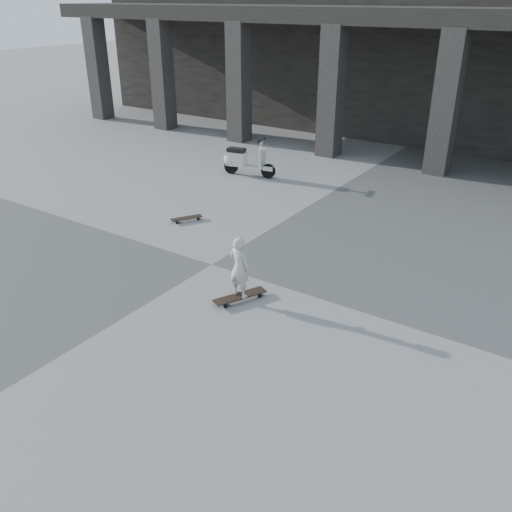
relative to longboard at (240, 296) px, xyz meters
The scene contains 6 objects.
ground 1.50m from the longboard, 147.09° to the left, with size 90.00×90.00×0.00m, color #4A4947.
colonnade 14.93m from the longboard, 94.92° to the left, with size 28.00×8.82×6.00m.
longboard is the anchor object (origin of this frame).
skateboard_spare 3.88m from the longboard, 144.02° to the left, with size 0.54×0.73×0.09m.
child 0.57m from the longboard, 45.00° to the right, with size 0.40×0.26×1.09m, color #BCB6AA.
scooter 7.28m from the longboard, 125.10° to the left, with size 1.58×0.66×1.11m.
Camera 1 is at (5.99, -7.39, 4.77)m, focal length 38.00 mm.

